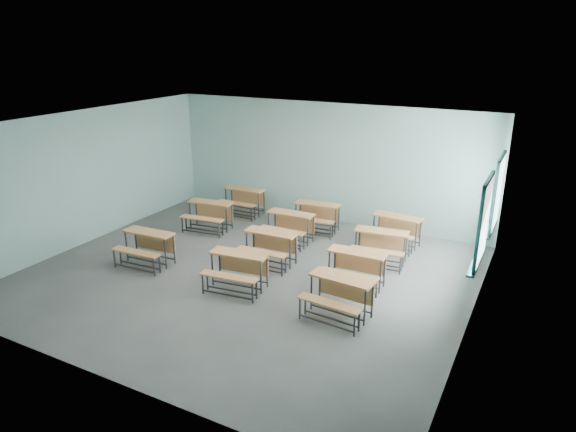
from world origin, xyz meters
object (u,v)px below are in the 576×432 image
(desk_unit_r1c1, at_px, (269,243))
(desk_unit_r3c1, at_px, (316,213))
(desk_unit_r2c2, at_px, (380,242))
(desk_unit_r0c0, at_px, (146,243))
(desk_unit_r0c2, at_px, (339,292))
(desk_unit_r3c0, at_px, (243,198))
(desk_unit_r0c1, at_px, (237,266))
(desk_unit_r2c0, at_px, (209,212))
(desk_unit_r1c2, at_px, (355,265))
(desk_unit_r2c1, at_px, (289,223))
(desk_unit_r3c2, at_px, (395,227))

(desk_unit_r1c1, xyz_separation_m, desk_unit_r3c1, (0.06, 2.34, 0.00))
(desk_unit_r1c1, xyz_separation_m, desk_unit_r2c2, (2.16, 1.21, 0.00))
(desk_unit_r0c0, height_order, desk_unit_r0c2, same)
(desk_unit_r3c0, bearing_deg, desk_unit_r1c1, -49.52)
(desk_unit_r1c1, distance_m, desk_unit_r2c2, 2.47)
(desk_unit_r1c1, relative_size, desk_unit_r3c1, 0.96)
(desk_unit_r0c1, distance_m, desk_unit_r1c1, 1.32)
(desk_unit_r2c0, bearing_deg, desk_unit_r1c2, -22.80)
(desk_unit_r2c1, bearing_deg, desk_unit_r2c0, -175.04)
(desk_unit_r2c2, bearing_deg, desk_unit_r0c1, -136.32)
(desk_unit_r1c1, distance_m, desk_unit_r2c0, 2.72)
(desk_unit_r0c1, height_order, desk_unit_r1c1, same)
(desk_unit_r1c2, distance_m, desk_unit_r3c2, 2.50)
(desk_unit_r3c1, bearing_deg, desk_unit_r1c2, -57.16)
(desk_unit_r0c0, xyz_separation_m, desk_unit_r2c1, (2.19, 2.61, 0.00))
(desk_unit_r3c1, relative_size, desk_unit_r3c2, 1.00)
(desk_unit_r2c0, xyz_separation_m, desk_unit_r3c0, (0.12, 1.46, 0.00))
(desk_unit_r3c0, bearing_deg, desk_unit_r0c2, -42.59)
(desk_unit_r3c1, xyz_separation_m, desk_unit_r3c2, (2.10, -0.01, 0.00))
(desk_unit_r2c1, relative_size, desk_unit_r3c1, 0.94)
(desk_unit_r2c2, bearing_deg, desk_unit_r3c2, 83.21)
(desk_unit_r0c1, xyz_separation_m, desk_unit_r2c1, (-0.24, 2.68, 0.00))
(desk_unit_r0c2, bearing_deg, desk_unit_r3c2, 95.88)
(desk_unit_r1c2, bearing_deg, desk_unit_r0c0, -167.89)
(desk_unit_r1c2, height_order, desk_unit_r2c1, same)
(desk_unit_r3c0, relative_size, desk_unit_r3c1, 0.95)
(desk_unit_r0c0, bearing_deg, desk_unit_r1c2, 10.65)
(desk_unit_r0c2, distance_m, desk_unit_r1c1, 2.63)
(desk_unit_r0c1, distance_m, desk_unit_r3c2, 4.24)
(desk_unit_r1c2, bearing_deg, desk_unit_r3c1, 127.26)
(desk_unit_r0c2, bearing_deg, desk_unit_r1c1, 152.91)
(desk_unit_r1c2, bearing_deg, desk_unit_r0c2, -84.47)
(desk_unit_r0c1, distance_m, desk_unit_r2c0, 3.51)
(desk_unit_r0c0, distance_m, desk_unit_r0c2, 4.63)
(desk_unit_r0c1, bearing_deg, desk_unit_r1c2, 22.55)
(desk_unit_r1c2, xyz_separation_m, desk_unit_r2c1, (-2.29, 1.53, 0.00))
(desk_unit_r0c0, bearing_deg, desk_unit_r0c1, -4.58)
(desk_unit_r2c0, relative_size, desk_unit_r2c1, 1.07)
(desk_unit_r0c0, bearing_deg, desk_unit_r3c1, 52.64)
(desk_unit_r0c1, relative_size, desk_unit_r2c2, 1.00)
(desk_unit_r1c1, xyz_separation_m, desk_unit_r3c0, (-2.35, 2.62, 0.00))
(desk_unit_r2c1, distance_m, desk_unit_r3c2, 2.57)
(desk_unit_r1c2, bearing_deg, desk_unit_r2c1, 144.80)
(desk_unit_r2c0, distance_m, desk_unit_r3c2, 4.78)
(desk_unit_r0c2, xyz_separation_m, desk_unit_r3c0, (-4.58, 4.02, 0.00))
(desk_unit_r1c2, relative_size, desk_unit_r3c2, 0.96)
(desk_unit_r0c0, distance_m, desk_unit_r2c1, 3.41)
(desk_unit_r2c1, distance_m, desk_unit_r3c0, 2.48)
(desk_unit_r3c1, bearing_deg, desk_unit_r2c0, -160.82)
(desk_unit_r0c0, height_order, desk_unit_r2c2, same)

